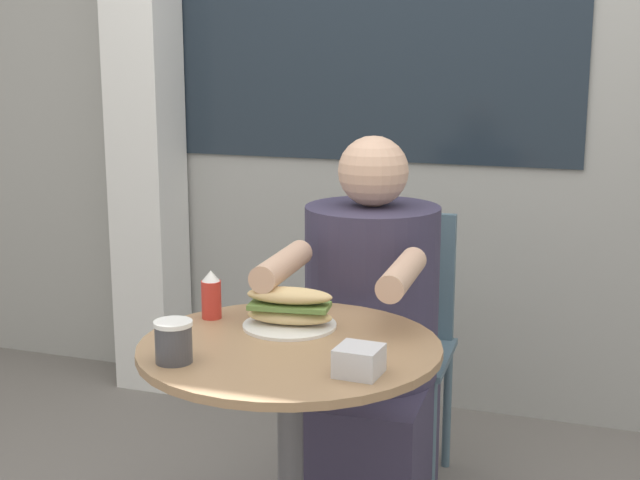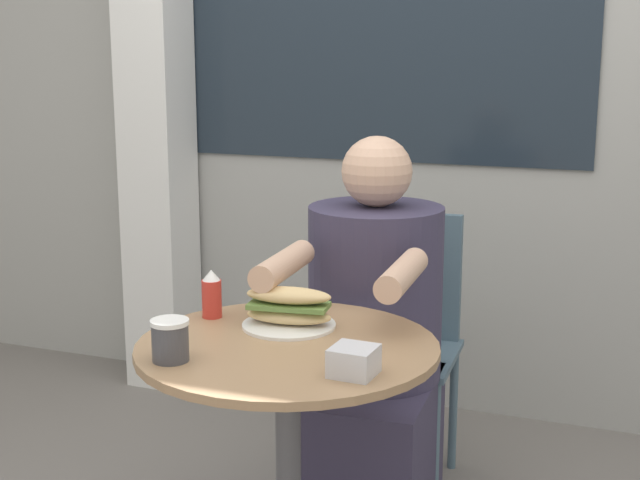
# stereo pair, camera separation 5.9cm
# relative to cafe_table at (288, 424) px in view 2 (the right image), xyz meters

# --- Properties ---
(storefront_wall) EXTENTS (8.00, 0.09, 2.80)m
(storefront_wall) POSITION_rel_cafe_table_xyz_m (-0.01, 1.53, 0.87)
(storefront_wall) COLOR #9E9E99
(storefront_wall) RESTS_ON ground_plane
(lattice_pillar) EXTENTS (0.24, 0.24, 2.40)m
(lattice_pillar) POSITION_rel_cafe_table_xyz_m (-1.15, 1.36, 0.66)
(lattice_pillar) COLOR silver
(lattice_pillar) RESTS_ON ground_plane
(cafe_table) EXTENTS (0.70, 0.70, 0.73)m
(cafe_table) POSITION_rel_cafe_table_xyz_m (0.00, 0.00, 0.00)
(cafe_table) COLOR #997551
(cafe_table) RESTS_ON ground_plane
(diner_chair) EXTENTS (0.40, 0.40, 0.87)m
(diner_chair) POSITION_rel_cafe_table_xyz_m (0.02, 0.90, -0.01)
(diner_chair) COLOR slate
(diner_chair) RESTS_ON ground_plane
(seated_diner) EXTENTS (0.41, 0.71, 1.16)m
(seated_diner) POSITION_rel_cafe_table_xyz_m (0.03, 0.55, -0.04)
(seated_diner) COLOR #38334C
(seated_diner) RESTS_ON ground_plane
(sandwich_on_plate) EXTENTS (0.23, 0.23, 0.10)m
(sandwich_on_plate) POSITION_rel_cafe_table_xyz_m (-0.05, 0.12, 0.24)
(sandwich_on_plate) COLOR white
(sandwich_on_plate) RESTS_ON cafe_table
(drink_cup) EXTENTS (0.08, 0.08, 0.09)m
(drink_cup) POSITION_rel_cafe_table_xyz_m (-0.19, -0.20, 0.24)
(drink_cup) COLOR #424247
(drink_cup) RESTS_ON cafe_table
(napkin_box) EXTENTS (0.09, 0.09, 0.06)m
(napkin_box) POSITION_rel_cafe_table_xyz_m (0.21, -0.14, 0.23)
(napkin_box) COLOR silver
(napkin_box) RESTS_ON cafe_table
(condiment_bottle) EXTENTS (0.05, 0.05, 0.12)m
(condiment_bottle) POSITION_rel_cafe_table_xyz_m (-0.26, 0.12, 0.26)
(condiment_bottle) COLOR red
(condiment_bottle) RESTS_ON cafe_table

